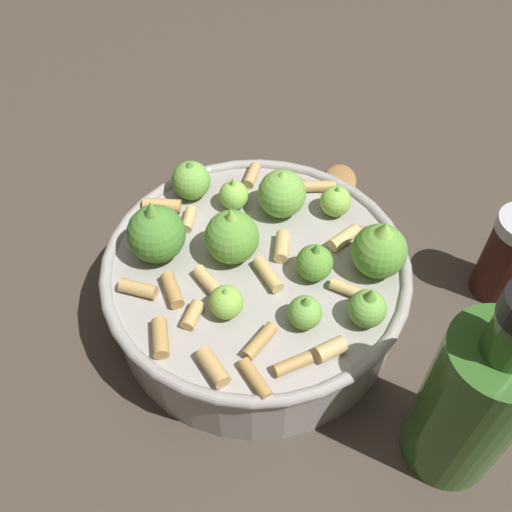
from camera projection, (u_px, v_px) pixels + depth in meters
ground_plane at (256, 310)px, 0.53m from camera, size 2.40×2.40×0.00m
cooking_pan at (256, 279)px, 0.49m from camera, size 0.26×0.26×0.13m
pepper_shaker at (509, 256)px, 0.51m from camera, size 0.05×0.05×0.09m
olive_oil_bottle at (473, 401)px, 0.39m from camera, size 0.07×0.07×0.20m
wooden_spoon at (337, 229)px, 0.58m from camera, size 0.17×0.19×0.02m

